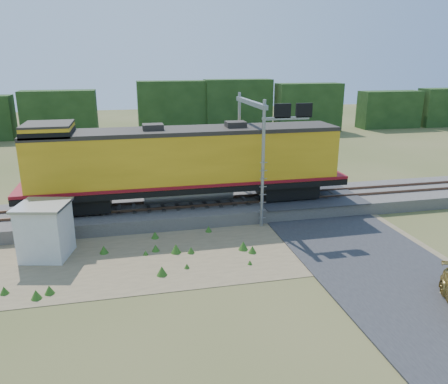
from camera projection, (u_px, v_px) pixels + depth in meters
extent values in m
plane|color=#475123|center=(225.00, 253.00, 22.98)|extent=(140.00, 140.00, 0.00)
cube|color=slate|center=(204.00, 209.00, 28.47)|extent=(70.00, 5.00, 0.80)
cube|color=brown|center=(206.00, 205.00, 27.65)|extent=(70.00, 0.10, 0.16)
cube|color=brown|center=(202.00, 198.00, 29.00)|extent=(70.00, 0.10, 0.16)
cube|color=#8C7754|center=(186.00, 252.00, 23.03)|extent=(26.00, 8.00, 0.03)
cube|color=#38383A|center=(305.00, 195.00, 29.80)|extent=(7.00, 5.20, 0.06)
cube|color=#38383A|center=(244.00, 157.00, 44.96)|extent=(7.00, 24.00, 0.08)
cube|color=black|center=(162.00, 110.00, 57.50)|extent=(36.00, 3.00, 6.50)
cube|color=black|center=(428.00, 105.00, 65.89)|extent=(50.00, 3.00, 6.00)
cube|color=black|center=(80.00, 202.00, 26.57)|extent=(3.69, 2.36, 0.92)
cube|color=black|center=(287.00, 188.00, 29.34)|extent=(3.69, 2.36, 0.92)
cube|color=black|center=(188.00, 185.00, 27.76)|extent=(20.53, 3.08, 0.37)
cylinder|color=gray|center=(188.00, 193.00, 27.91)|extent=(5.64, 1.23, 1.23)
cube|color=gold|center=(188.00, 158.00, 27.24)|extent=(18.99, 2.98, 3.18)
cube|color=maroon|center=(188.00, 181.00, 27.67)|extent=(20.53, 3.13, 0.18)
cube|color=#28231E|center=(187.00, 131.00, 26.74)|extent=(18.99, 3.03, 0.25)
cube|color=gold|center=(48.00, 131.00, 25.01)|extent=(2.67, 2.98, 0.72)
cube|color=#28231E|center=(47.00, 124.00, 24.89)|extent=(2.67, 3.03, 0.12)
cube|color=black|center=(48.00, 132.00, 25.02)|extent=(2.72, 3.03, 0.36)
cube|color=maroon|center=(25.00, 172.00, 25.36)|extent=(0.10, 2.05, 1.23)
cube|color=#28231E|center=(153.00, 128.00, 26.25)|extent=(1.23, 1.03, 0.46)
cube|color=#28231E|center=(236.00, 125.00, 27.31)|extent=(1.23, 1.03, 0.46)
cube|color=silver|center=(45.00, 232.00, 22.13)|extent=(2.61, 2.61, 2.74)
cube|color=gray|center=(42.00, 205.00, 21.72)|extent=(2.88, 2.88, 0.13)
cylinder|color=gray|center=(263.00, 166.00, 25.49)|extent=(0.20, 0.20, 7.59)
cylinder|color=gray|center=(239.00, 147.00, 30.71)|extent=(0.20, 0.20, 7.59)
cube|color=gray|center=(251.00, 103.00, 27.11)|extent=(0.27, 6.20, 0.27)
cube|color=gray|center=(286.00, 118.00, 24.96)|extent=(2.82, 0.16, 0.16)
cube|color=black|center=(283.00, 111.00, 24.79)|extent=(0.98, 0.16, 0.81)
cube|color=black|center=(304.00, 110.00, 25.06)|extent=(0.98, 0.16, 0.81)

